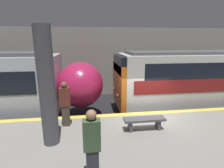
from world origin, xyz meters
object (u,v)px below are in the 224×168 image
at_px(person_walking, 92,145).
at_px(support_pillar_near, 47,88).
at_px(platform_bench, 144,121).
at_px(person_waiting, 65,103).

bearing_deg(person_walking, support_pillar_near, 125.76).
height_order(person_walking, platform_bench, person_walking).
distance_m(person_waiting, person_walking, 3.00).
distance_m(support_pillar_near, person_waiting, 1.47).
distance_m(support_pillar_near, platform_bench, 3.51).
height_order(person_waiting, person_walking, person_walking).
xyz_separation_m(person_walking, platform_bench, (1.92, 2.14, -0.59)).
height_order(support_pillar_near, person_waiting, support_pillar_near).
relative_size(support_pillar_near, person_waiting, 2.09).
bearing_deg(person_walking, person_waiting, 107.87).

